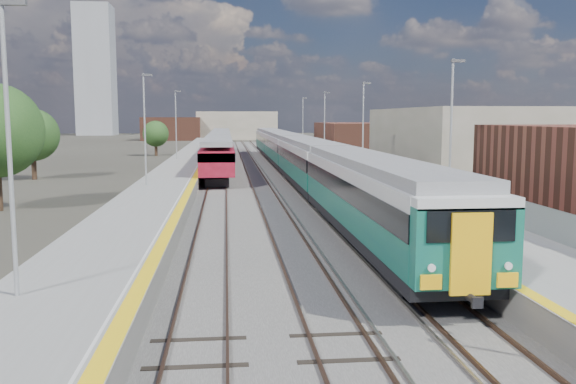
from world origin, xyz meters
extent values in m
plane|color=#47443A|center=(0.00, 50.00, 0.00)|extent=(320.00, 320.00, 0.00)
cube|color=#565451|center=(-2.25, 52.50, 0.03)|extent=(10.50, 155.00, 0.06)
cube|color=#4C3323|center=(0.78, 55.00, 0.11)|extent=(0.07, 160.00, 0.14)
cube|color=#4C3323|center=(2.22, 55.00, 0.11)|extent=(0.07, 160.00, 0.14)
cube|color=#4C3323|center=(-2.72, 55.00, 0.11)|extent=(0.07, 160.00, 0.14)
cube|color=#4C3323|center=(-1.28, 55.00, 0.11)|extent=(0.07, 160.00, 0.14)
cube|color=#4C3323|center=(-6.22, 55.00, 0.11)|extent=(0.07, 160.00, 0.14)
cube|color=#4C3323|center=(-4.78, 55.00, 0.11)|extent=(0.07, 160.00, 0.14)
cube|color=gray|center=(0.45, 55.00, 0.10)|extent=(0.08, 160.00, 0.10)
cube|color=gray|center=(-0.95, 55.00, 0.10)|extent=(0.08, 160.00, 0.10)
cube|color=slate|center=(5.25, 52.50, 0.50)|extent=(4.70, 155.00, 1.00)
cube|color=gray|center=(5.25, 52.50, 1.00)|extent=(4.70, 155.00, 0.03)
cube|color=yellow|center=(3.15, 52.50, 1.02)|extent=(0.40, 155.00, 0.01)
cube|color=gray|center=(7.45, 52.50, 1.60)|extent=(0.06, 155.00, 1.20)
cylinder|color=#9EA0A3|center=(6.60, 22.00, 4.77)|extent=(0.12, 0.12, 7.50)
cube|color=#4C4C4F|center=(6.85, 22.00, 8.42)|extent=(0.70, 0.18, 0.14)
cylinder|color=#9EA0A3|center=(6.60, 42.00, 4.77)|extent=(0.12, 0.12, 7.50)
cube|color=#4C4C4F|center=(6.85, 42.00, 8.42)|extent=(0.70, 0.18, 0.14)
cylinder|color=#9EA0A3|center=(6.60, 62.00, 4.77)|extent=(0.12, 0.12, 7.50)
cube|color=#4C4C4F|center=(6.85, 62.00, 8.42)|extent=(0.70, 0.18, 0.14)
cylinder|color=#9EA0A3|center=(6.60, 82.00, 4.77)|extent=(0.12, 0.12, 7.50)
cube|color=#4C4C4F|center=(6.85, 82.00, 8.42)|extent=(0.70, 0.18, 0.14)
cube|color=slate|center=(-9.05, 52.50, 0.50)|extent=(4.30, 155.00, 1.00)
cube|color=gray|center=(-9.05, 52.50, 1.00)|extent=(4.30, 155.00, 0.03)
cube|color=yellow|center=(-7.15, 52.50, 1.02)|extent=(0.45, 155.00, 0.01)
cube|color=silver|center=(-7.50, 52.50, 1.03)|extent=(0.08, 155.00, 0.01)
cylinder|color=#9EA0A3|center=(-10.20, 8.00, 4.77)|extent=(0.12, 0.12, 7.50)
cube|color=#4C4C4F|center=(-9.95, 8.00, 8.42)|extent=(0.70, 0.18, 0.14)
cylinder|color=#9EA0A3|center=(-10.20, 34.00, 4.77)|extent=(0.12, 0.12, 7.50)
cube|color=#4C4C4F|center=(-9.95, 34.00, 8.42)|extent=(0.70, 0.18, 0.14)
cylinder|color=#9EA0A3|center=(-10.20, 60.00, 4.77)|extent=(0.12, 0.12, 7.50)
cube|color=#4C4C4F|center=(-9.95, 60.00, 8.42)|extent=(0.70, 0.18, 0.14)
cube|color=gray|center=(16.00, 45.00, 3.20)|extent=(11.00, 22.00, 6.40)
cube|color=brown|center=(13.00, 78.00, 2.40)|extent=(8.00, 18.00, 4.80)
cube|color=gray|center=(-2.00, 150.00, 3.50)|extent=(20.00, 14.00, 7.00)
cube|color=brown|center=(-18.00, 145.00, 2.80)|extent=(14.00, 12.00, 5.60)
cube|color=gray|center=(-45.00, 190.00, 20.00)|extent=(11.00, 11.00, 40.00)
cube|color=black|center=(1.50, 17.50, 0.91)|extent=(2.80, 20.09, 0.47)
cube|color=#115752|center=(1.50, 17.50, 1.73)|extent=(2.90, 20.09, 1.17)
cube|color=black|center=(1.50, 17.50, 2.66)|extent=(2.97, 20.09, 0.80)
cube|color=silver|center=(1.50, 17.50, 3.30)|extent=(2.90, 20.09, 0.49)
cube|color=gray|center=(1.50, 17.50, 3.73)|extent=(2.58, 20.09, 0.41)
cube|color=black|center=(1.50, 38.08, 0.91)|extent=(2.80, 20.09, 0.47)
cube|color=#115752|center=(1.50, 38.08, 1.73)|extent=(2.90, 20.09, 1.17)
cube|color=black|center=(1.50, 38.08, 2.66)|extent=(2.97, 20.09, 0.80)
cube|color=silver|center=(1.50, 38.08, 3.30)|extent=(2.90, 20.09, 0.49)
cube|color=gray|center=(1.50, 38.08, 3.73)|extent=(2.58, 20.09, 0.41)
cube|color=black|center=(1.50, 58.67, 0.91)|extent=(2.80, 20.09, 0.47)
cube|color=#115752|center=(1.50, 58.67, 1.73)|extent=(2.90, 20.09, 1.17)
cube|color=black|center=(1.50, 58.67, 2.66)|extent=(2.97, 20.09, 0.80)
cube|color=silver|center=(1.50, 58.67, 3.30)|extent=(2.90, 20.09, 0.49)
cube|color=gray|center=(1.50, 58.67, 3.73)|extent=(2.58, 20.09, 0.41)
cube|color=black|center=(1.50, 79.25, 0.91)|extent=(2.80, 20.09, 0.47)
cube|color=#115752|center=(1.50, 79.25, 1.73)|extent=(2.90, 20.09, 1.17)
cube|color=black|center=(1.50, 79.25, 2.66)|extent=(2.97, 20.09, 0.80)
cube|color=silver|center=(1.50, 79.25, 3.30)|extent=(2.90, 20.09, 0.49)
cube|color=gray|center=(1.50, 79.25, 3.73)|extent=(2.58, 20.09, 0.41)
cube|color=#115752|center=(1.50, 7.20, 2.21)|extent=(2.88, 0.62, 2.16)
cube|color=black|center=(1.50, 6.88, 2.83)|extent=(2.37, 0.06, 0.82)
cube|color=yellow|center=(1.50, 6.82, 2.11)|extent=(1.08, 0.10, 2.16)
cube|color=black|center=(-5.50, 47.79, 0.47)|extent=(1.90, 16.17, 0.66)
cube|color=maroon|center=(-5.50, 47.79, 2.05)|extent=(2.80, 19.02, 2.00)
cube|color=black|center=(-5.50, 47.79, 2.55)|extent=(2.86, 19.02, 0.70)
cube|color=gray|center=(-5.50, 47.79, 3.55)|extent=(2.50, 19.02, 0.40)
cube|color=black|center=(-5.50, 67.31, 0.47)|extent=(1.90, 16.17, 0.66)
cube|color=maroon|center=(-5.50, 67.31, 2.05)|extent=(2.80, 19.02, 2.00)
cube|color=black|center=(-5.50, 67.31, 2.55)|extent=(2.86, 19.02, 0.70)
cube|color=gray|center=(-5.50, 67.31, 3.55)|extent=(2.50, 19.02, 0.40)
cube|color=black|center=(-5.50, 86.83, 0.47)|extent=(1.90, 16.17, 0.66)
cube|color=maroon|center=(-5.50, 86.83, 2.05)|extent=(2.80, 19.02, 2.00)
cube|color=black|center=(-5.50, 86.83, 2.55)|extent=(2.86, 19.02, 0.70)
cube|color=gray|center=(-5.50, 86.83, 3.55)|extent=(2.50, 19.02, 0.40)
cylinder|color=#382619|center=(-22.09, 48.97, 1.12)|extent=(0.44, 0.44, 2.24)
sphere|color=#1E461B|center=(-22.09, 48.97, 4.04)|extent=(4.72, 4.72, 4.72)
cylinder|color=#382619|center=(-14.95, 82.48, 0.89)|extent=(0.44, 0.44, 1.78)
sphere|color=#1E461B|center=(-14.95, 82.48, 3.22)|extent=(3.77, 3.77, 3.77)
cylinder|color=#382619|center=(23.03, 70.16, 1.23)|extent=(0.44, 0.44, 2.46)
sphere|color=#1E461B|center=(23.03, 70.16, 4.44)|extent=(5.19, 5.19, 5.19)
camera|label=1|loc=(-4.75, -7.99, 5.62)|focal=38.00mm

